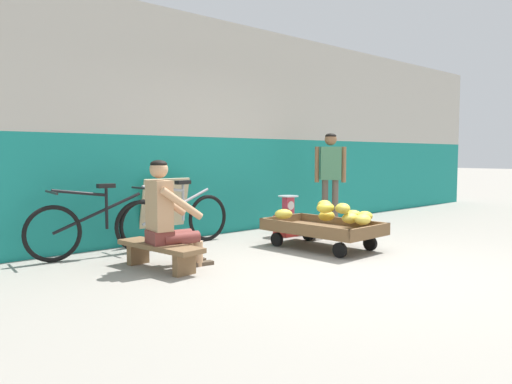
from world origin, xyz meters
The scene contains 13 objects.
ground_plane centered at (0.00, 0.00, 0.00)m, with size 80.00×80.00×0.00m, color gray.
back_wall centered at (0.00, 2.91, 1.59)m, with size 16.00×0.30×3.18m.
banana_cart centered at (0.63, 0.96, 0.24)m, with size 0.89×1.47×0.36m.
banana_pile centered at (0.66, 0.77, 0.47)m, with size 0.87×1.25×0.25m.
low_bench centered at (-1.51, 1.35, 0.20)m, with size 0.43×1.13×0.27m.
vendor_seated centered at (-1.43, 1.34, 0.57)m, with size 0.71×0.54×1.14m.
plastic_crate centered at (1.03, 1.96, 0.15)m, with size 0.36×0.28×0.30m.
weighing_scale centered at (1.03, 1.96, 0.45)m, with size 0.30×0.30×0.29m.
bicycle_near_left centered at (-1.72, 2.38, 0.35)m, with size 1.66×0.48×0.86m.
bicycle_far_left centered at (-0.63, 2.39, 0.35)m, with size 1.66×0.48×0.86m.
sign_board centered at (-0.63, 2.72, 0.44)m, with size 0.70×0.24×0.88m.
customer_adult centered at (1.91, 1.89, 0.95)m, with size 0.37×0.37×1.53m.
shopping_bag centered at (1.08, 1.44, 0.12)m, with size 0.18×0.12×0.24m, color silver.
Camera 1 is at (-4.17, -3.09, 1.19)m, focal length 34.64 mm.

